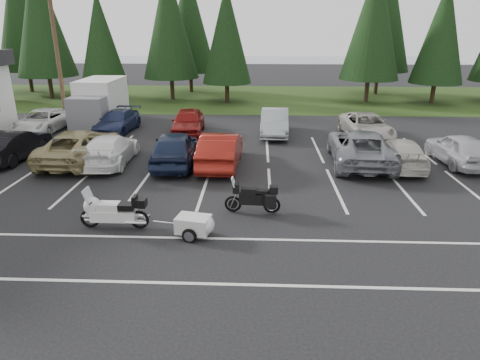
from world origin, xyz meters
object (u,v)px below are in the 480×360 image
Objects in this scene: car_far_1 at (117,122)px; touring_motorcycle at (113,208)px; car_near_5 at (221,149)px; car_far_2 at (188,122)px; car_near_6 at (360,147)px; car_near_8 at (459,149)px; car_near_7 at (400,153)px; car_far_0 at (43,121)px; car_far_3 at (275,122)px; utility_pole at (57,52)px; car_near_4 at (175,148)px; box_truck at (97,103)px; car_far_4 at (366,126)px; adventure_motorcycle at (252,195)px; car_near_1 at (14,145)px; car_near_2 at (81,146)px; car_near_3 at (110,150)px; cargo_trailer at (193,226)px.

touring_motorcycle is (4.06, -13.26, 0.04)m from car_far_1.
car_near_5 is at bearing 66.87° from touring_motorcycle.
car_far_2 is (-2.52, 6.13, -0.04)m from car_near_5.
car_near_5 is at bearing 9.84° from car_near_6.
car_near_6 reaches higher than car_near_8.
car_far_1 is 1.80× the size of touring_motorcycle.
car_far_1 is 13.86m from touring_motorcycle.
car_near_7 is (1.77, -0.42, -0.16)m from car_near_6.
car_far_0 is 14.45m from car_far_3.
car_near_5 is 1.00× the size of car_far_0.
car_near_4 is (8.76, -8.08, -3.87)m from utility_pole.
car_far_0 is at bearing -141.93° from box_truck.
car_near_5 is 9.93m from car_far_4.
adventure_motorcycle is (-5.08, -6.00, -0.15)m from car_near_6.
car_far_1 is (-13.65, 5.83, -0.16)m from car_near_6.
car_far_2 reaches higher than car_near_1.
box_truck reaches higher than car_near_2.
car_near_4 reaches higher than adventure_motorcycle.
car_near_2 is at bearing 3.13° from car_near_7.
car_near_6 is (12.00, 0.55, 0.12)m from car_near_3.
car_near_1 is at bearing -147.96° from car_far_2.
car_far_1 reaches higher than cargo_trailer.
car_far_3 is at bearing -131.76° from car_near_4.
car_near_2 is 7.77m from car_far_0.
car_near_6 is (17.59, -7.45, -3.88)m from utility_pole.
car_near_1 is 6.75m from car_far_1.
car_near_3 is at bearing 109.72° from touring_motorcycle.
car_near_4 reaches higher than car_near_6.
box_truck reaches higher than car_far_2.
car_near_6 is at bearing -52.62° from car_far_3.
car_near_1 reaches higher than car_far_1.
box_truck is 2.21× the size of touring_motorcycle.
box_truck is at bearing 136.77° from car_far_1.
utility_pole is 18.81m from adventure_motorcycle.
utility_pole is at bearing 67.37° from car_far_0.
car_far_2 is at bearing -26.70° from car_near_6.
box_truck is at bearing 111.76° from touring_motorcycle.
car_far_3 is at bearing -7.89° from utility_pole.
car_near_7 is (17.37, -8.37, -0.79)m from box_truck.
car_far_4 is (14.99, 5.30, -0.08)m from car_near_2.
car_near_6 reaches higher than car_near_1.
car_near_8 is at bearing 28.11° from touring_motorcycle.
utility_pole is 1.58× the size of car_near_2.
adventure_motorcycle is (-6.86, -5.58, 0.01)m from car_near_7.
touring_motorcycle reaches higher than adventure_motorcycle.
car_far_4 reaches higher than adventure_motorcycle.
car_near_1 is 10.32m from car_near_5.
car_near_1 is 12.75m from cargo_trailer.
adventure_motorcycle is (6.92, -5.45, -0.03)m from car_near_3.
car_near_5 is (10.30, -0.62, 0.07)m from car_near_1.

